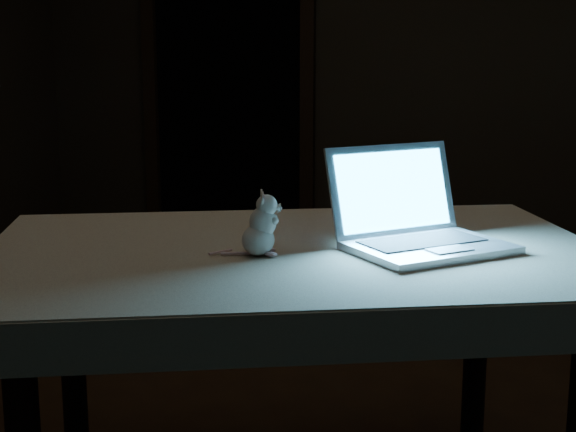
% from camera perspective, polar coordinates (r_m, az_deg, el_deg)
% --- Properties ---
extents(back_wall, '(4.50, 0.04, 2.60)m').
position_cam_1_polar(back_wall, '(4.74, 8.80, 13.20)').
color(back_wall, black).
rests_on(back_wall, ground).
extents(doorway, '(1.06, 0.36, 2.13)m').
position_cam_1_polar(doorway, '(4.99, -4.12, 10.50)').
color(doorway, black).
rests_on(doorway, back_wall).
extents(table, '(1.50, 1.25, 0.69)m').
position_cam_1_polar(table, '(1.99, 0.44, -12.07)').
color(table, black).
rests_on(table, floor).
extents(tablecloth, '(1.65, 1.48, 0.09)m').
position_cam_1_polar(tablecloth, '(1.84, 2.10, -3.95)').
color(tablecloth, beige).
rests_on(tablecloth, table).
extents(laptop, '(0.44, 0.44, 0.23)m').
position_cam_1_polar(laptop, '(1.84, 9.79, 1.03)').
color(laptop, silver).
rests_on(laptop, tablecloth).
extents(plush_mouse, '(0.13, 0.13, 0.14)m').
position_cam_1_polar(plush_mouse, '(1.79, -2.06, -0.51)').
color(plush_mouse, silver).
rests_on(plush_mouse, tablecloth).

